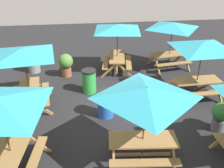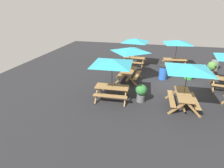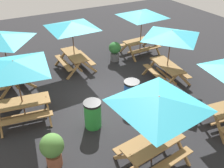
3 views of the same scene
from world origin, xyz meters
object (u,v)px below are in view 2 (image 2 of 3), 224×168
object	(u,v)px
picnic_table_4	(130,52)
potted_plant_1	(141,92)
potted_plant_0	(212,68)
picnic_table_1	(188,70)
trash_bin_blue	(163,72)
picnic_table_6	(177,44)
trash_bin_gray	(215,64)
trash_bin_green	(190,72)
picnic_table_0	(112,65)
picnic_table_3	(135,42)

from	to	relation	value
picnic_table_4	potted_plant_1	distance (m)	3.30
picnic_table_4	potted_plant_0	size ratio (longest dim) A/B	2.15
picnic_table_4	potted_plant_0	bearing A→B (deg)	-63.00
picnic_table_1	trash_bin_blue	size ratio (longest dim) A/B	2.88
picnic_table_6	trash_bin_blue	size ratio (longest dim) A/B	2.87
picnic_table_1	trash_bin_gray	bearing A→B (deg)	-27.73
potted_plant_0	potted_plant_1	size ratio (longest dim) A/B	1.11
picnic_table_1	trash_bin_green	world-z (taller)	picnic_table_1
trash_bin_green	potted_plant_1	bearing A→B (deg)	142.98
picnic_table_1	trash_bin_blue	xyz separation A→B (m)	(3.66, 0.86, -1.49)
trash_bin_green	trash_bin_blue	bearing A→B (deg)	105.31
potted_plant_0	trash_bin_gray	bearing A→B (deg)	-23.28
picnic_table_1	trash_bin_gray	world-z (taller)	picnic_table_1
trash_bin_green	picnic_table_6	bearing A→B (deg)	20.57
potted_plant_1	picnic_table_0	bearing A→B (deg)	93.14
picnic_table_6	trash_bin_blue	bearing A→B (deg)	63.21
trash_bin_blue	picnic_table_4	bearing A→B (deg)	108.34
picnic_table_1	trash_bin_gray	size ratio (longest dim) A/B	2.88
picnic_table_0	trash_bin_green	xyz separation A→B (m)	(4.12, -4.62, -1.49)
picnic_table_4	trash_bin_green	world-z (taller)	picnic_table_4
picnic_table_4	picnic_table_1	bearing A→B (deg)	-127.06
picnic_table_1	potted_plant_1	size ratio (longest dim) A/B	2.90
picnic_table_3	picnic_table_4	bearing A→B (deg)	97.83
picnic_table_6	potted_plant_1	world-z (taller)	picnic_table_6
picnic_table_4	picnic_table_0	bearing A→B (deg)	175.19
potted_plant_0	picnic_table_0	bearing A→B (deg)	129.20
picnic_table_4	potted_plant_0	distance (m)	6.30
picnic_table_4	trash_bin_blue	world-z (taller)	picnic_table_4
picnic_table_6	trash_bin_blue	world-z (taller)	picnic_table_6
trash_bin_blue	potted_plant_0	xyz separation A→B (m)	(1.48, -3.45, 0.14)
picnic_table_1	trash_bin_blue	bearing A→B (deg)	11.45
trash_bin_gray	potted_plant_0	size ratio (longest dim) A/B	0.90
picnic_table_1	trash_bin_blue	world-z (taller)	picnic_table_1
picnic_table_3	potted_plant_1	bearing A→B (deg)	107.25
picnic_table_4	potted_plant_1	size ratio (longest dim) A/B	2.39
picnic_table_4	trash_bin_green	bearing A→B (deg)	-67.31
trash_bin_gray	picnic_table_1	bearing A→B (deg)	154.01
picnic_table_4	potted_plant_1	world-z (taller)	picnic_table_4
trash_bin_green	potted_plant_1	xyz separation A→B (m)	(-4.04, 3.04, 0.06)
trash_bin_blue	potted_plant_0	world-z (taller)	potted_plant_0
trash_bin_gray	trash_bin_blue	bearing A→B (deg)	126.48
picnic_table_0	picnic_table_1	xyz separation A→B (m)	(-0.03, -3.67, 0.00)
trash_bin_gray	trash_bin_green	distance (m)	3.45
potted_plant_1	trash_bin_green	bearing A→B (deg)	-37.02
picnic_table_1	picnic_table_6	distance (m)	6.36
trash_bin_gray	trash_bin_green	size ratio (longest dim) A/B	1.00
picnic_table_3	trash_bin_gray	size ratio (longest dim) A/B	2.86
picnic_table_6	trash_bin_gray	bearing A→B (deg)	179.52
trash_bin_green	potted_plant_1	world-z (taller)	trash_bin_green
picnic_table_6	trash_bin_gray	world-z (taller)	picnic_table_6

